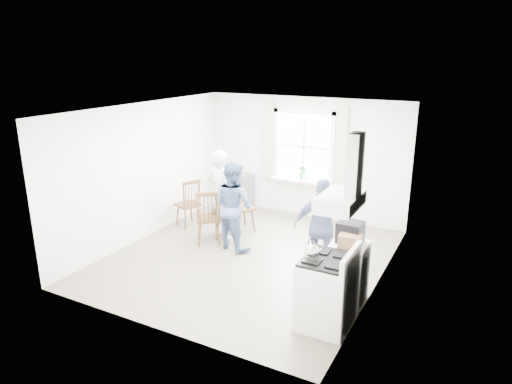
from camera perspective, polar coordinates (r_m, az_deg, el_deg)
name	(u,v)px	position (r m, az deg, el deg)	size (l,w,h in m)	color
room_shell	(248,187)	(7.72, -0.96, 0.69)	(4.62, 5.12, 2.64)	#776C5B
window_assembly	(303,151)	(9.83, 5.94, 5.13)	(1.88, 0.24, 1.70)	white
range_hood	(345,189)	(5.58, 11.07, 0.37)	(0.45, 0.76, 0.94)	white
shelf_unit	(244,191)	(10.58, -1.51, 0.13)	(0.40, 0.30, 0.80)	gray
gas_stove	(327,291)	(6.17, 8.86, -12.14)	(0.68, 0.76, 1.12)	white
kettle	(312,251)	(5.90, 7.04, -7.38)	(0.20, 0.20, 0.28)	silver
low_cabinet	(348,273)	(6.76, 11.41, -9.86)	(0.50, 0.55, 0.90)	white
stereo_stack	(350,232)	(6.58, 11.70, -4.92)	(0.35, 0.32, 0.30)	black
cardboard_box	(350,242)	(6.39, 11.70, -6.09)	(0.31, 0.22, 0.20)	#9E744C
windsor_chair_a	(208,212)	(8.48, -6.00, -2.53)	(0.61, 0.61, 1.06)	#482C17
windsor_chair_b	(237,202)	(9.09, -2.36, -1.20)	(0.59, 0.58, 1.03)	#482C17
windsor_chair_c	(190,199)	(9.39, -8.22, -0.81)	(0.56, 0.56, 1.02)	#482C17
person_left	(221,194)	(8.73, -4.39, -0.31)	(0.64, 0.64, 1.75)	silver
person_mid	(233,206)	(8.27, -2.86, -1.71)	(0.80, 0.80, 1.64)	#496288
person_right	(322,227)	(7.39, 8.30, -4.38)	(0.93, 0.93, 1.59)	navy
potted_plant	(303,173)	(9.84, 5.84, 2.42)	(0.17, 0.17, 0.31)	#33733D
windsor_chair_d	(220,209)	(8.85, -4.57, -2.10)	(0.55, 0.55, 0.95)	#482C17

